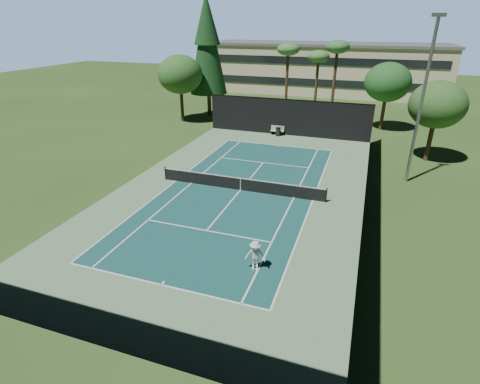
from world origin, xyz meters
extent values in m
plane|color=#2C4B1C|center=(0.00, 0.00, 0.00)|extent=(160.00, 160.00, 0.00)
cube|color=#638A61|center=(0.00, 0.00, 0.01)|extent=(18.00, 32.00, 0.01)
cube|color=#174B48|center=(0.00, 0.00, 0.01)|extent=(10.97, 23.77, 0.01)
cube|color=white|center=(0.00, -11.88, 0.02)|extent=(10.97, 0.10, 0.01)
cube|color=white|center=(0.00, 11.88, 0.02)|extent=(10.97, 0.10, 0.01)
cube|color=white|center=(0.00, -6.40, 0.02)|extent=(8.23, 0.10, 0.01)
cube|color=white|center=(0.00, 6.40, 0.02)|extent=(8.23, 0.10, 0.01)
cube|color=white|center=(-5.49, 0.00, 0.02)|extent=(0.10, 23.77, 0.01)
cube|color=white|center=(5.49, 0.00, 0.02)|extent=(0.10, 23.77, 0.01)
cube|color=white|center=(-4.12, 0.00, 0.02)|extent=(0.10, 23.77, 0.01)
cube|color=white|center=(4.12, 0.00, 0.02)|extent=(0.10, 23.77, 0.01)
cube|color=white|center=(0.00, 0.00, 0.02)|extent=(0.10, 12.80, 0.01)
cube|color=white|center=(0.00, -11.73, 0.02)|extent=(0.10, 0.30, 0.01)
cube|color=white|center=(0.00, 11.73, 0.02)|extent=(0.10, 0.30, 0.01)
cylinder|color=black|center=(-6.40, 0.00, 0.55)|extent=(0.10, 0.10, 1.10)
cylinder|color=black|center=(6.40, 0.00, 0.55)|extent=(0.10, 0.10, 1.10)
cube|color=black|center=(0.00, 0.00, 0.50)|extent=(12.80, 0.02, 0.92)
cube|color=white|center=(0.00, 0.00, 0.98)|extent=(12.80, 0.04, 0.07)
cube|color=white|center=(0.00, 0.00, 0.50)|extent=(0.05, 0.03, 0.92)
cube|color=black|center=(0.00, 16.00, 2.00)|extent=(18.00, 0.04, 4.00)
cube|color=black|center=(0.00, -16.00, 2.00)|extent=(18.00, 0.04, 4.00)
cube|color=black|center=(9.00, 0.00, 2.00)|extent=(0.04, 32.00, 4.00)
cube|color=black|center=(-9.00, 0.00, 2.00)|extent=(0.04, 32.00, 4.00)
cube|color=black|center=(0.00, 16.00, 4.00)|extent=(18.00, 0.06, 0.06)
imported|color=silver|center=(3.95, -9.15, 0.84)|extent=(1.17, 0.78, 1.68)
sphere|color=#C7EB35|center=(-4.06, -12.02, 0.03)|extent=(0.06, 0.06, 0.06)
sphere|color=#B7D731|center=(-0.44, 2.89, 0.03)|extent=(0.06, 0.06, 0.06)
sphere|color=#B3D02F|center=(-0.19, 3.60, 0.03)|extent=(0.06, 0.06, 0.06)
sphere|color=#BDD430|center=(-4.19, 2.58, 0.03)|extent=(0.06, 0.06, 0.06)
cube|color=beige|center=(-1.03, 15.70, 0.45)|extent=(1.50, 0.45, 0.05)
cube|color=beige|center=(-1.03, 15.90, 0.75)|extent=(1.50, 0.06, 0.55)
cube|color=black|center=(-1.63, 15.70, 0.21)|extent=(0.06, 0.40, 0.42)
cube|color=black|center=(-0.43, 15.70, 0.21)|extent=(0.06, 0.40, 0.42)
cylinder|color=black|center=(-0.83, 15.34, 0.45)|extent=(0.52, 0.52, 0.90)
cylinder|color=black|center=(-0.83, 15.34, 0.92)|extent=(0.56, 0.56, 0.05)
cylinder|color=#4B3220|center=(-12.00, 22.00, 1.80)|extent=(0.50, 0.50, 3.60)
cone|color=#143818|center=(-12.00, 22.00, 9.00)|extent=(4.80, 4.80, 12.00)
cone|color=#143717|center=(-12.00, 22.00, 12.00)|extent=(3.30, 3.30, 6.00)
cylinder|color=#4E3321|center=(-2.00, 24.00, 4.28)|extent=(0.36, 0.36, 8.55)
ellipsoid|color=#397133|center=(-2.00, 24.00, 8.55)|extent=(2.80, 2.80, 1.54)
cylinder|color=#46341E|center=(1.50, 26.00, 3.83)|extent=(0.36, 0.36, 7.65)
ellipsoid|color=#3A6B30|center=(1.50, 26.00, 7.65)|extent=(2.80, 2.80, 1.54)
cylinder|color=#48311F|center=(4.00, 23.00, 4.50)|extent=(0.36, 0.36, 9.00)
ellipsoid|color=#31662E|center=(4.00, 23.00, 9.00)|extent=(2.80, 2.80, 1.54)
cylinder|color=#4C2E20|center=(10.00, 22.00, 1.76)|extent=(0.40, 0.40, 3.52)
ellipsoid|color=#205321|center=(10.00, 22.00, 5.44)|extent=(5.12, 5.12, 4.35)
cylinder|color=#4D3521|center=(14.00, 12.00, 1.65)|extent=(0.40, 0.40, 3.30)
ellipsoid|color=#2C5822|center=(14.00, 12.00, 5.10)|extent=(4.80, 4.80, 4.08)
cylinder|color=#4A301F|center=(-14.00, 18.00, 1.87)|extent=(0.40, 0.40, 3.74)
ellipsoid|color=#2C5C24|center=(-14.00, 18.00, 5.78)|extent=(5.44, 5.44, 4.62)
cube|color=beige|center=(0.00, 46.00, 4.00)|extent=(40.00, 12.00, 8.00)
cube|color=#59595B|center=(0.00, 46.00, 8.10)|extent=(40.50, 12.50, 0.40)
cube|color=black|center=(0.00, 39.95, 2.40)|extent=(38.00, 0.15, 1.20)
cube|color=black|center=(0.00, 39.95, 5.80)|extent=(38.00, 0.15, 1.20)
cylinder|color=gray|center=(12.00, 6.00, 6.00)|extent=(0.24, 0.24, 12.00)
cube|color=gray|center=(12.00, 6.00, 12.10)|extent=(0.90, 0.25, 0.25)
camera|label=1|loc=(8.42, -24.51, 11.73)|focal=28.00mm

